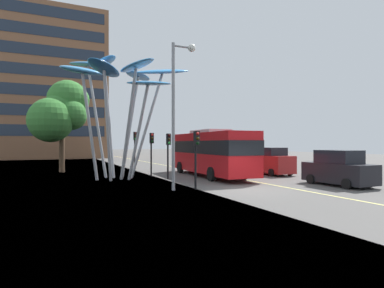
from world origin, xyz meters
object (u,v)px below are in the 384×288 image
object	(u,v)px
traffic_light_island_mid	(152,145)
car_parked_near	(339,169)
leaf_sculpture	(120,79)
traffic_light_kerb_far	(168,146)
car_parked_mid	(270,162)
street_lamp	(178,97)
traffic_light_opposite	(135,142)
traffic_light_kerb_near	(196,147)
car_parked_far	(233,159)
red_bus	(210,151)

from	to	relation	value
traffic_light_island_mid	car_parked_near	xyz separation A→B (m)	(8.66, -9.83, -1.44)
leaf_sculpture	traffic_light_kerb_far	world-z (taller)	leaf_sculpture
car_parked_near	traffic_light_island_mid	bearing A→B (deg)	131.38
traffic_light_island_mid	car_parked_near	world-z (taller)	traffic_light_island_mid
traffic_light_kerb_far	car_parked_mid	world-z (taller)	traffic_light_kerb_far
leaf_sculpture	street_lamp	xyz separation A→B (m)	(1.73, -6.81, -2.06)
traffic_light_opposite	street_lamp	xyz separation A→B (m)	(-1.31, -14.24, 2.44)
traffic_light_kerb_near	car_parked_mid	world-z (taller)	traffic_light_kerb_near
traffic_light_opposite	car_parked_far	distance (m)	9.66
traffic_light_opposite	car_parked_far	bearing A→B (deg)	-22.28
red_bus	car_parked_far	size ratio (longest dim) A/B	2.93
traffic_light_island_mid	traffic_light_opposite	xyz separation A→B (m)	(0.43, 6.66, 0.21)
traffic_light_island_mid	traffic_light_kerb_near	bearing A→B (deg)	-89.49
traffic_light_opposite	car_parked_mid	world-z (taller)	traffic_light_opposite
traffic_light_opposite	car_parked_near	world-z (taller)	traffic_light_opposite
traffic_light_island_mid	street_lamp	world-z (taller)	street_lamp
traffic_light_island_mid	car_parked_near	distance (m)	13.18
car_parked_far	car_parked_mid	bearing A→B (deg)	-89.21
car_parked_mid	traffic_light_kerb_far	bearing A→B (deg)	179.08
traffic_light_island_mid	leaf_sculpture	bearing A→B (deg)	-163.75
car_parked_mid	street_lamp	xyz separation A→B (m)	(-10.19, -5.03, 4.03)
car_parked_near	street_lamp	xyz separation A→B (m)	(-9.54, 2.26, 4.08)
traffic_light_kerb_near	traffic_light_island_mid	bearing A→B (deg)	90.51
red_bus	street_lamp	bearing A→B (deg)	-130.57
red_bus	traffic_light_opposite	xyz separation A→B (m)	(-3.72, 8.37, 0.69)
traffic_light_kerb_far	street_lamp	world-z (taller)	street_lamp
traffic_light_opposite	traffic_light_island_mid	bearing A→B (deg)	-93.73
leaf_sculpture	traffic_light_opposite	size ratio (longest dim) A/B	2.61
red_bus	street_lamp	distance (m)	8.33
street_lamp	leaf_sculpture	bearing A→B (deg)	104.26
traffic_light_kerb_far	car_parked_near	xyz separation A→B (m)	(8.18, -7.43, -1.36)
leaf_sculpture	traffic_light_opposite	xyz separation A→B (m)	(3.04, 7.42, -4.49)
traffic_light_kerb_near	street_lamp	distance (m)	2.91
traffic_light_kerb_far	leaf_sculpture	bearing A→B (deg)	151.99
traffic_light_kerb_near	traffic_light_opposite	world-z (taller)	traffic_light_opposite
traffic_light_opposite	car_parked_far	xyz separation A→B (m)	(8.81, -3.61, -1.64)
traffic_light_kerb_near	car_parked_near	bearing A→B (deg)	-12.73
traffic_light_kerb_far	traffic_light_opposite	distance (m)	9.07
car_parked_near	traffic_light_kerb_far	bearing A→B (deg)	137.75
leaf_sculpture	street_lamp	world-z (taller)	leaf_sculpture
traffic_light_kerb_near	car_parked_mid	size ratio (longest dim) A/B	0.78
leaf_sculpture	car_parked_far	distance (m)	13.88
traffic_light_kerb_far	traffic_light_island_mid	distance (m)	2.45
traffic_light_island_mid	car_parked_far	bearing A→B (deg)	18.31
leaf_sculpture	car_parked_mid	distance (m)	13.51
traffic_light_kerb_near	traffic_light_kerb_far	bearing A→B (deg)	85.72
red_bus	street_lamp	size ratio (longest dim) A/B	1.38
red_bus	traffic_light_kerb_far	size ratio (longest dim) A/B	3.44
traffic_light_island_mid	car_parked_far	world-z (taller)	traffic_light_island_mid
car_parked_far	street_lamp	xyz separation A→B (m)	(-10.11, -10.63, 4.08)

